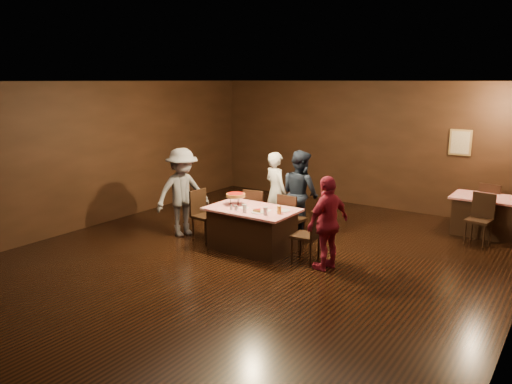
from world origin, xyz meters
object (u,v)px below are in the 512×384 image
glass_front_right (265,211)px  glass_front_left (245,208)px  glass_amber (279,210)px  chair_end_right (306,234)px  chair_far_left (257,212)px  diner_red_shirt (328,223)px  plate_empty (283,211)px  chair_back_near (479,219)px  diner_grey_knit (182,192)px  diner_white_jacket (276,192)px  back_table (486,216)px  pizza_stand (236,195)px  chair_back_far (491,205)px  chair_far_right (292,218)px  chair_end_left (205,215)px  diner_navy_hoodie (300,194)px  main_table (252,229)px

glass_front_right → glass_front_left: bearing=-172.9°
glass_amber → chair_end_right: bearing=5.7°
chair_far_left → glass_front_right: (0.85, -1.00, 0.37)m
diner_red_shirt → glass_amber: (-0.95, 0.05, 0.07)m
diner_red_shirt → plate_empty: 1.03m
chair_back_near → glass_front_left: size_ratio=6.79×
chair_far_left → diner_grey_knit: diner_grey_knit is taller
glass_amber → diner_white_jacket: bearing=124.1°
chair_far_left → glass_front_left: chair_far_left is taller
back_table → pizza_stand: 5.01m
chair_back_near → glass_amber: size_ratio=6.79×
pizza_stand → glass_front_left: size_ratio=2.71×
chair_back_far → plate_empty: size_ratio=3.80×
back_table → diner_red_shirt: diner_red_shirt is taller
glass_front_left → glass_amber: same height
chair_far_right → diner_red_shirt: (1.15, -0.85, 0.30)m
diner_white_jacket → back_table: bearing=-126.4°
chair_end_left → chair_end_right: same height
diner_red_shirt → pizza_stand: size_ratio=4.07×
chair_end_left → diner_white_jacket: diner_white_jacket is taller
chair_back_far → chair_back_near: bearing=99.7°
diner_grey_knit → glass_amber: bearing=-69.3°
chair_far_left → plate_empty: size_ratio=3.80×
back_table → diner_navy_hoodie: (-3.02, -2.15, 0.47)m
glass_front_right → glass_amber: (0.15, 0.20, 0.00)m
chair_far_left → diner_white_jacket: (0.14, 0.47, 0.34)m
diner_red_shirt → glass_front_left: bearing=-67.6°
chair_far_right → diner_white_jacket: diner_white_jacket is taller
chair_end_left → diner_grey_knit: diner_grey_knit is taller
main_table → back_table: same height
diner_navy_hoodie → diner_grey_knit: 2.31m
chair_end_left → chair_back_far: 5.94m
chair_far_right → diner_grey_knit: (-2.02, -0.80, 0.39)m
chair_far_right → glass_front_left: bearing=74.3°
chair_back_far → pizza_stand: pizza_stand is taller
pizza_stand → diner_navy_hoodie: bearing=58.0°
chair_back_far → main_table: bearing=59.6°
chair_far_left → chair_far_right: (0.80, 0.00, 0.00)m
chair_far_right → chair_end_left: bearing=29.3°
diner_grey_knit → diner_white_jacket: bearing=-26.2°
main_table → chair_end_right: bearing=-0.0°
back_table → glass_amber: size_ratio=9.29×
pizza_stand → glass_front_right: size_ratio=2.71×
glass_front_left → main_table: bearing=99.5°
chair_back_near → diner_red_shirt: (-1.78, -2.75, 0.30)m
chair_end_right → pizza_stand: pizza_stand is taller
diner_red_shirt → chair_far_left: bearing=-98.8°
glass_front_left → chair_end_right: bearing=15.9°
diner_white_jacket → diner_navy_hoodie: diner_navy_hoodie is taller
back_table → glass_amber: (-2.73, -3.40, 0.46)m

